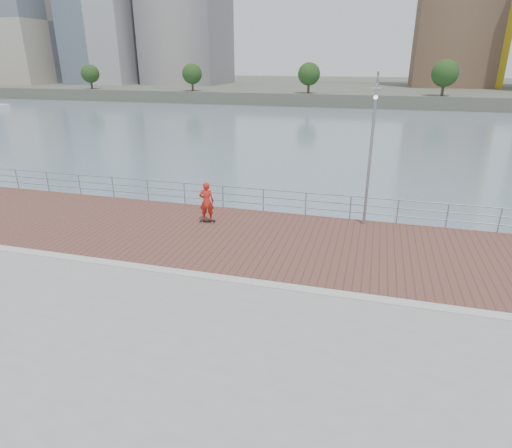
# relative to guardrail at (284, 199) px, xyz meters

# --- Properties ---
(water) EXTENTS (400.00, 400.00, 0.00)m
(water) POSITION_rel_guardrail_xyz_m (-0.00, -7.00, -2.69)
(water) COLOR slate
(water) RESTS_ON ground
(seawall) EXTENTS (40.00, 24.00, 2.00)m
(seawall) POSITION_rel_guardrail_xyz_m (-0.00, -12.00, -1.69)
(seawall) COLOR gray
(seawall) RESTS_ON ground
(brick_lane) EXTENTS (40.00, 6.80, 0.02)m
(brick_lane) POSITION_rel_guardrail_xyz_m (-0.00, -3.40, -0.68)
(brick_lane) COLOR brown
(brick_lane) RESTS_ON seawall
(curb) EXTENTS (40.00, 0.40, 0.06)m
(curb) POSITION_rel_guardrail_xyz_m (-0.00, -7.00, -0.66)
(curb) COLOR #B7B5AD
(curb) RESTS_ON seawall
(far_shore) EXTENTS (320.00, 95.00, 2.50)m
(far_shore) POSITION_rel_guardrail_xyz_m (-0.00, 115.50, -1.44)
(far_shore) COLOR #4C5142
(far_shore) RESTS_ON ground
(guardrail) EXTENTS (39.06, 0.06, 1.13)m
(guardrail) POSITION_rel_guardrail_xyz_m (0.00, 0.00, 0.00)
(guardrail) COLOR #8C9EA8
(guardrail) RESTS_ON brick_lane
(street_lamp) EXTENTS (0.45, 1.31, 6.19)m
(street_lamp) POSITION_rel_guardrail_xyz_m (3.73, -0.95, 3.71)
(street_lamp) COLOR gray
(street_lamp) RESTS_ON brick_lane
(skateboard) EXTENTS (0.73, 0.33, 0.08)m
(skateboard) POSITION_rel_guardrail_xyz_m (-3.07, -2.15, -0.61)
(skateboard) COLOR black
(skateboard) RESTS_ON brick_lane
(skateboarder) EXTENTS (0.73, 0.56, 1.78)m
(skateboarder) POSITION_rel_guardrail_xyz_m (-3.07, -2.15, 0.30)
(skateboarder) COLOR red
(skateboarder) RESTS_ON skateboard
(shoreline_trees) EXTENTS (169.25, 4.81, 6.41)m
(shoreline_trees) POSITION_rel_guardrail_xyz_m (24.46, 70.00, 3.47)
(shoreline_trees) COLOR #473323
(shoreline_trees) RESTS_ON far_shore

